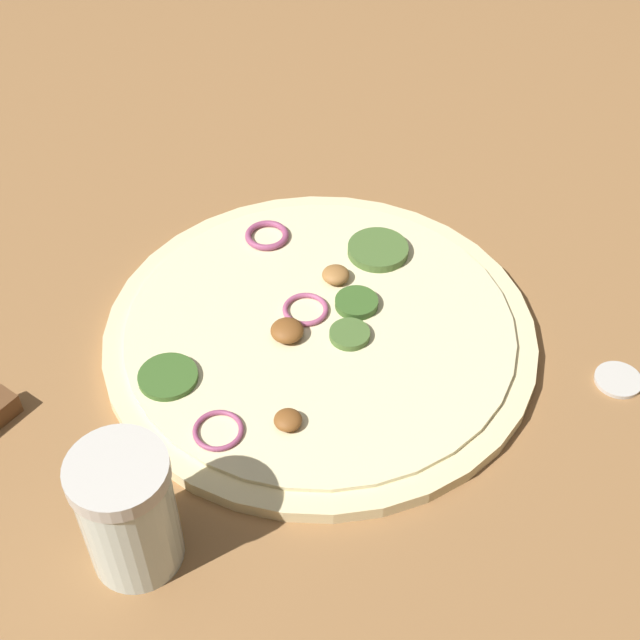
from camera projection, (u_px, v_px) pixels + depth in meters
name	position (u px, v px, depth m)	size (l,w,h in m)	color
ground_plane	(320.00, 338.00, 0.74)	(3.00, 3.00, 0.00)	olive
pizza	(319.00, 331.00, 0.73)	(0.35, 0.35, 0.03)	beige
spice_jar	(128.00, 512.00, 0.56)	(0.06, 0.06, 0.10)	silver
loose_cap	(619.00, 378.00, 0.70)	(0.04, 0.04, 0.01)	beige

